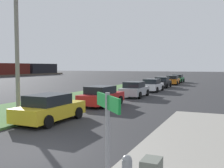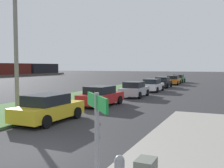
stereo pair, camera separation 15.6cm
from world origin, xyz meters
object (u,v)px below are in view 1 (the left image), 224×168
parked_car_orange (173,80)px  streetlight (22,41)px  parked_car_red (101,96)px  parked_car_black (162,82)px  parked_car_white (152,85)px  parked_car_green (178,79)px  parked_car_silver (135,89)px  parked_car_yellow (50,108)px  street_sign (108,162)px

parked_car_orange → streetlight: bearing=173.5°
parked_car_red → parked_car_black: same height
parked_car_red → parked_car_orange: (25.72, -0.43, 0.00)m
parked_car_red → parked_car_white: (12.79, -0.49, 0.00)m
parked_car_white → parked_car_green: bearing=1.0°
parked_car_white → parked_car_black: same height
parked_car_red → parked_car_orange: size_ratio=1.01×
parked_car_silver → parked_car_black: bearing=-0.7°
parked_car_red → parked_car_silver: size_ratio=1.01×
parked_car_red → parked_car_yellow: bearing=-176.3°
parked_car_yellow → parked_car_orange: size_ratio=1.00×
parked_car_yellow → street_sign: bearing=-138.4°
parked_car_red → streetlight: (-5.73, 2.33, 3.67)m
parked_car_green → parked_car_red: bearing=179.4°
parked_car_white → street_sign: size_ratio=1.65×
parked_car_black → street_sign: bearing=-169.3°
parked_car_black → streetlight: bearing=173.0°
parked_car_white → streetlight: streetlight is taller
parked_car_red → street_sign: size_ratio=1.69×
parked_car_silver → parked_car_orange: same height
parked_car_silver → parked_car_black: same height
parked_car_orange → parked_car_red: bearing=177.6°
parked_car_orange → parked_car_black: bearing=177.3°
parked_car_red → parked_car_white: 12.80m
parked_car_yellow → streetlight: 4.41m
parked_car_white → street_sign: (-27.65, -6.77, 0.99)m
parked_car_green → parked_car_orange: bearing=-178.0°
parked_car_yellow → parked_car_black: (25.33, -0.26, 0.00)m
parked_car_yellow → parked_car_white: 19.15m
parked_car_red → parked_car_silver: (6.53, -0.42, 0.00)m
parked_car_silver → street_sign: (-21.39, -6.84, 0.99)m
parked_car_red → streetlight: streetlight is taller
parked_car_red → parked_car_green: bearing=3.1°
parked_car_yellow → streetlight: (0.63, 2.36, 3.67)m
parked_car_black → streetlight: (-24.70, 2.61, 3.67)m
parked_car_white → parked_car_black: bearing=1.9°
parked_car_orange → streetlight: streetlight is taller
parked_car_black → parked_car_green: (12.89, 0.09, 0.00)m
parked_car_red → parked_car_silver: same height
parked_car_yellow → parked_car_silver: size_ratio=1.00×
parked_car_silver → streetlight: 13.09m
parked_car_yellow → parked_car_red: bearing=1.5°
parked_car_yellow → parked_car_red: 6.36m
parked_car_red → parked_car_white: bearing=1.2°
street_sign → streetlight: bearing=46.4°
parked_car_yellow → parked_car_white: size_ratio=1.01×
parked_car_silver → parked_car_black: size_ratio=1.00×
parked_car_white → parked_car_yellow: bearing=178.7°
parked_car_yellow → parked_car_orange: same height
parked_car_black → parked_car_orange: (6.75, -0.15, 0.00)m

